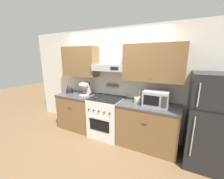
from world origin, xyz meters
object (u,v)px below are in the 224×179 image
at_px(refrigerator, 210,121).
at_px(tea_kettle, 69,90).
at_px(stove_range, 107,116).
at_px(microwave, 156,98).
at_px(utensil_crock, 137,100).
at_px(coffee_maker, 86,89).

bearing_deg(refrigerator, tea_kettle, 178.78).
height_order(stove_range, microwave, microwave).
height_order(stove_range, utensil_crock, utensil_crock).
xyz_separation_m(refrigerator, tea_kettle, (-3.20, 0.07, 0.19)).
bearing_deg(stove_range, coffee_maker, 174.20).
xyz_separation_m(tea_kettle, coffee_maker, (0.53, 0.03, 0.08)).
height_order(tea_kettle, microwave, microwave).
bearing_deg(tea_kettle, utensil_crock, 0.00).
xyz_separation_m(refrigerator, utensil_crock, (-1.30, 0.07, 0.18)).
distance_m(stove_range, coffee_maker, 0.88).
xyz_separation_m(tea_kettle, utensil_crock, (1.90, 0.00, -0.01)).
bearing_deg(microwave, utensil_crock, -177.29).
bearing_deg(stove_range, microwave, 2.66).
height_order(refrigerator, coffee_maker, refrigerator).
relative_size(microwave, utensil_crock, 1.72).
bearing_deg(coffee_maker, tea_kettle, -176.61).
relative_size(refrigerator, coffee_maker, 5.06).
relative_size(refrigerator, microwave, 3.41).
xyz_separation_m(stove_range, tea_kettle, (-1.17, 0.03, 0.53)).
distance_m(refrigerator, coffee_maker, 2.68).
height_order(tea_kettle, utensil_crock, utensil_crock).
xyz_separation_m(refrigerator, coffee_maker, (-2.67, 0.10, 0.27)).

